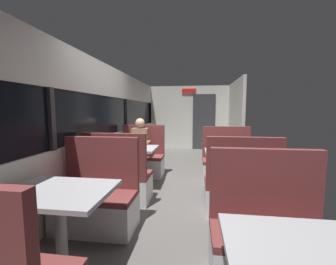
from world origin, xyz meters
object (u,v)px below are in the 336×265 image
at_px(dining_table_mid_window, 132,153).
at_px(coffee_cup_primary, 120,145).
at_px(bench_mid_window_facing_entry, 142,160).
at_px(bench_front_aisle_facing_entry, 268,244).
at_px(bench_rear_aisle_facing_entry, 226,165).
at_px(dining_table_near_window, 59,201).
at_px(dining_table_rear_aisle, 233,158).
at_px(seated_passenger, 141,152).
at_px(bench_mid_window_facing_end, 119,181).
at_px(bench_near_window_facing_entry, 97,202).
at_px(bench_rear_aisle_facing_end, 240,192).

relative_size(dining_table_mid_window, coffee_cup_primary, 10.00).
xyz_separation_m(bench_mid_window_facing_entry, bench_front_aisle_facing_entry, (1.79, -2.76, 0.00)).
bearing_deg(dining_table_mid_window, bench_rear_aisle_facing_entry, 15.59).
height_order(dining_table_near_window, dining_table_rear_aisle, same).
distance_m(seated_passenger, coffee_cup_primary, 0.76).
height_order(dining_table_near_window, bench_front_aisle_facing_entry, bench_front_aisle_facing_entry).
bearing_deg(bench_mid_window_facing_end, dining_table_near_window, -90.00).
height_order(bench_mid_window_facing_end, dining_table_rear_aisle, bench_mid_window_facing_end).
distance_m(bench_near_window_facing_entry, bench_rear_aisle_facing_entry, 2.66).
bearing_deg(bench_rear_aisle_facing_entry, bench_near_window_facing_entry, -132.33).
relative_size(bench_near_window_facing_entry, bench_rear_aisle_facing_entry, 1.00).
xyz_separation_m(bench_front_aisle_facing_entry, bench_rear_aisle_facing_entry, (0.00, 2.56, 0.00)).
bearing_deg(bench_mid_window_facing_end, dining_table_mid_window, 90.00).
bearing_deg(dining_table_near_window, seated_passenger, 90.00).
relative_size(bench_near_window_facing_entry, bench_mid_window_facing_end, 1.00).
bearing_deg(dining_table_mid_window, coffee_cup_primary, -162.73).
bearing_deg(bench_rear_aisle_facing_end, coffee_cup_primary, 157.24).
relative_size(bench_mid_window_facing_end, bench_rear_aisle_facing_end, 1.00).
relative_size(dining_table_mid_window, bench_mid_window_facing_end, 0.82).
distance_m(bench_mid_window_facing_end, seated_passenger, 1.34).
distance_m(bench_near_window_facing_entry, bench_mid_window_facing_entry, 2.16).
distance_m(bench_rear_aisle_facing_entry, seated_passenger, 1.81).
xyz_separation_m(bench_rear_aisle_facing_end, bench_rear_aisle_facing_entry, (0.00, 1.40, 0.00)).
distance_m(bench_front_aisle_facing_entry, bench_rear_aisle_facing_end, 1.17).
height_order(dining_table_near_window, seated_passenger, seated_passenger).
height_order(bench_front_aisle_facing_entry, bench_rear_aisle_facing_entry, same).
bearing_deg(coffee_cup_primary, dining_table_near_window, -84.48).
bearing_deg(bench_mid_window_facing_entry, bench_near_window_facing_entry, -90.00).
xyz_separation_m(bench_front_aisle_facing_entry, seated_passenger, (-1.79, 2.69, 0.21)).
xyz_separation_m(bench_rear_aisle_facing_end, seated_passenger, (-1.79, 1.53, 0.21)).
xyz_separation_m(bench_near_window_facing_entry, bench_rear_aisle_facing_end, (1.79, 0.57, 0.00)).
relative_size(bench_mid_window_facing_end, dining_table_rear_aisle, 1.22).
bearing_deg(coffee_cup_primary, bench_front_aisle_facing_entry, -45.13).
relative_size(bench_near_window_facing_entry, dining_table_mid_window, 1.22).
relative_size(dining_table_mid_window, bench_rear_aisle_facing_end, 0.82).
bearing_deg(bench_front_aisle_facing_entry, bench_rear_aisle_facing_entry, 90.00).
relative_size(bench_rear_aisle_facing_entry, seated_passenger, 0.87).
xyz_separation_m(dining_table_mid_window, seated_passenger, (0.00, 0.63, -0.10)).
xyz_separation_m(bench_mid_window_facing_end, bench_rear_aisle_facing_entry, (1.79, 1.20, 0.00)).
relative_size(bench_mid_window_facing_entry, seated_passenger, 0.87).
bearing_deg(bench_front_aisle_facing_entry, bench_mid_window_facing_entry, 122.92).
relative_size(dining_table_near_window, dining_table_mid_window, 1.00).
relative_size(bench_rear_aisle_facing_end, bench_rear_aisle_facing_entry, 1.00).
relative_size(bench_front_aisle_facing_entry, bench_rear_aisle_facing_entry, 1.00).
distance_m(dining_table_near_window, bench_near_window_facing_entry, 0.77).
xyz_separation_m(bench_near_window_facing_entry, coffee_cup_primary, (-0.20, 1.40, 0.46)).
bearing_deg(bench_mid_window_facing_end, bench_rear_aisle_facing_end, -6.38).
xyz_separation_m(dining_table_mid_window, bench_rear_aisle_facing_entry, (1.79, 0.50, -0.31)).
distance_m(bench_rear_aisle_facing_end, bench_rear_aisle_facing_entry, 1.40).
bearing_deg(bench_front_aisle_facing_entry, bench_rear_aisle_facing_end, 90.00).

